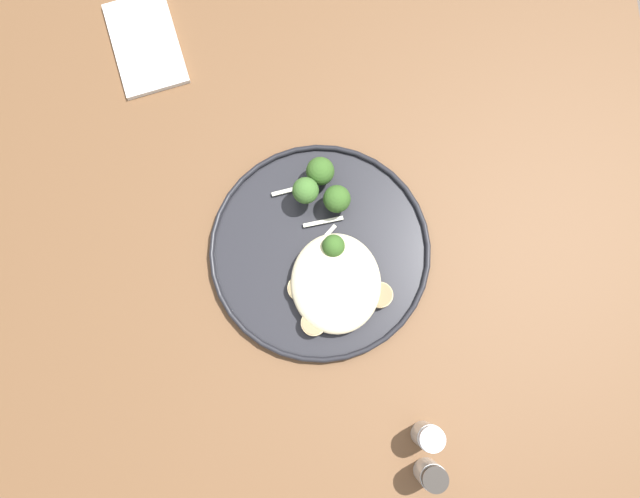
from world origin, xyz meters
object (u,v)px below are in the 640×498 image
object	(u,v)px
seared_scallop_left_edge	(316,255)
broccoli_floret_beside_noodles	(306,191)
folded_napkin	(146,43)
salt_shaker	(428,437)
seared_scallop_center_golden	(338,282)
pepper_shaker	(431,475)
seared_scallop_tiny_bay	(314,323)
dinner_plate	(320,251)
seared_scallop_right_edge	(380,295)
broccoli_floret_center_pile	(333,246)
seared_scallop_rear_pale	(304,288)
broccoli_floret_near_rim	(337,199)
seared_scallop_tilted_round	(334,255)
broccoli_floret_rear_charred	(320,172)

from	to	relation	value
seared_scallop_left_edge	broccoli_floret_beside_noodles	bearing A→B (deg)	-173.00
folded_napkin	salt_shaker	world-z (taller)	salt_shaker
seared_scallop_center_golden	pepper_shaker	world-z (taller)	pepper_shaker
seared_scallop_tiny_bay	dinner_plate	bearing A→B (deg)	172.92
seared_scallop_right_edge	broccoli_floret_center_pile	size ratio (longest dim) A/B	0.71
broccoli_floret_center_pile	broccoli_floret_beside_noodles	xyz separation A→B (m)	(-0.07, -0.03, 0.01)
dinner_plate	seared_scallop_rear_pale	bearing A→B (deg)	-23.58
seared_scallop_rear_pale	salt_shaker	xyz separation A→B (m)	(0.19, 0.14, 0.01)
broccoli_floret_near_rim	seared_scallop_tiny_bay	bearing A→B (deg)	-13.02
dinner_plate	salt_shaker	distance (m)	0.27
salt_shaker	pepper_shaker	bearing A→B (deg)	0.00
broccoli_floret_center_pile	salt_shaker	xyz separation A→B (m)	(0.24, 0.10, -0.01)
seared_scallop_right_edge	seared_scallop_center_golden	bearing A→B (deg)	-109.44
broccoli_floret_near_rim	broccoli_floret_center_pile	xyz separation A→B (m)	(0.06, -0.01, -0.00)
seared_scallop_tilted_round	broccoli_floret_near_rim	size ratio (longest dim) A/B	0.55
dinner_plate	broccoli_floret_near_rim	xyz separation A→B (m)	(-0.06, 0.02, 0.03)
seared_scallop_tilted_round	broccoli_floret_rear_charred	distance (m)	0.11
folded_napkin	pepper_shaker	size ratio (longest dim) A/B	2.24
seared_scallop_tilted_round	salt_shaker	bearing A→B (deg)	23.99
seared_scallop_tiny_bay	salt_shaker	xyz separation A→B (m)	(0.14, 0.13, 0.01)
broccoli_floret_near_rim	pepper_shaker	distance (m)	0.35
seared_scallop_tiny_bay	seared_scallop_tilted_round	distance (m)	0.09
broccoli_floret_near_rim	salt_shaker	world-z (taller)	salt_shaker
seared_scallop_tiny_bay	seared_scallop_tilted_round	xyz separation A→B (m)	(-0.09, 0.03, -0.00)
broccoli_floret_rear_charred	broccoli_floret_center_pile	size ratio (longest dim) A/B	1.05
seared_scallop_tiny_bay	pepper_shaker	xyz separation A→B (m)	(0.19, 0.13, 0.01)
broccoli_floret_near_rim	salt_shaker	xyz separation A→B (m)	(0.30, 0.10, -0.01)
seared_scallop_tilted_round	seared_scallop_center_golden	bearing A→B (deg)	4.81
broccoli_floret_rear_charred	folded_napkin	bearing A→B (deg)	-131.55
dinner_plate	seared_scallop_tilted_round	bearing A→B (deg)	63.87
broccoli_floret_beside_noodles	folded_napkin	bearing A→B (deg)	-137.58
seared_scallop_right_edge	broccoli_floret_near_rim	size ratio (longest dim) A/B	0.68
seared_scallop_tilted_round	broccoli_floret_rear_charred	bearing A→B (deg)	-172.93
seared_scallop_tiny_bay	broccoli_floret_near_rim	bearing A→B (deg)	166.98
broccoli_floret_beside_noodles	pepper_shaker	distance (m)	0.38
dinner_plate	pepper_shaker	bearing A→B (deg)	23.02
seared_scallop_tilted_round	broccoli_floret_beside_noodles	bearing A→B (deg)	-157.34
seared_scallop_rear_pale	broccoli_floret_beside_noodles	bearing A→B (deg)	176.93
dinner_plate	broccoli_floret_near_rim	world-z (taller)	broccoli_floret_near_rim
dinner_plate	seared_scallop_left_edge	world-z (taller)	seared_scallop_left_edge
seared_scallop_left_edge	seared_scallop_center_golden	distance (m)	0.05
broccoli_floret_beside_noodles	pepper_shaker	size ratio (longest dim) A/B	0.83
broccoli_floret_near_rim	seared_scallop_center_golden	bearing A→B (deg)	-1.83
broccoli_floret_center_pile	salt_shaker	bearing A→B (deg)	23.45
seared_scallop_tilted_round	broccoli_floret_near_rim	bearing A→B (deg)	174.71
seared_scallop_rear_pale	folded_napkin	xyz separation A→B (m)	(-0.36, -0.21, -0.02)
dinner_plate	seared_scallop_center_golden	bearing A→B (deg)	24.92
seared_scallop_tilted_round	seared_scallop_center_golden	distance (m)	0.04
dinner_plate	seared_scallop_tiny_bay	xyz separation A→B (m)	(0.10, -0.01, 0.01)
seared_scallop_center_golden	broccoli_floret_beside_noodles	bearing A→B (deg)	-162.59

